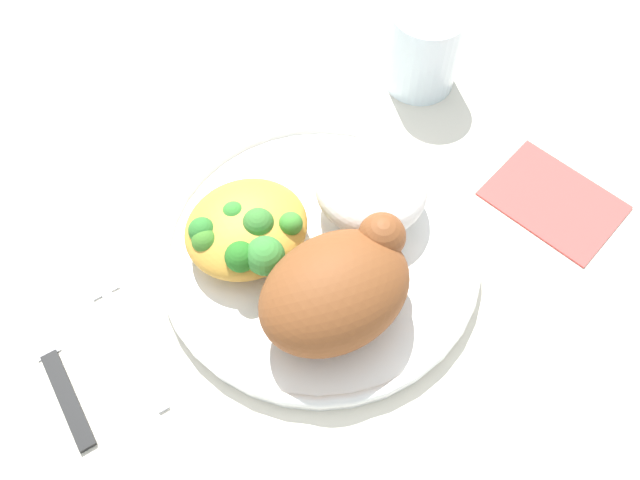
# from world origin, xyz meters

# --- Properties ---
(ground_plane) EXTENTS (2.00, 2.00, 0.00)m
(ground_plane) POSITION_xyz_m (0.00, 0.00, 0.00)
(ground_plane) COLOR silver
(plate) EXTENTS (0.26, 0.26, 0.02)m
(plate) POSITION_xyz_m (0.00, 0.00, 0.01)
(plate) COLOR white
(plate) RESTS_ON ground_plane
(roasted_chicken) EXTENTS (0.12, 0.09, 0.07)m
(roasted_chicken) POSITION_xyz_m (-0.02, -0.05, 0.05)
(roasted_chicken) COLOR brown
(roasted_chicken) RESTS_ON plate
(rice_pile) EXTENTS (0.09, 0.09, 0.05)m
(rice_pile) POSITION_xyz_m (0.06, 0.01, 0.04)
(rice_pile) COLOR white
(rice_pile) RESTS_ON plate
(mac_cheese_with_broccoli) EXTENTS (0.10, 0.09, 0.05)m
(mac_cheese_with_broccoli) POSITION_xyz_m (-0.05, 0.03, 0.04)
(mac_cheese_with_broccoli) COLOR gold
(mac_cheese_with_broccoli) RESTS_ON plate
(fork) EXTENTS (0.02, 0.14, 0.01)m
(fork) POSITION_xyz_m (-0.16, 0.04, 0.00)
(fork) COLOR silver
(fork) RESTS_ON ground_plane
(knife) EXTENTS (0.02, 0.19, 0.01)m
(knife) POSITION_xyz_m (-0.21, 0.04, 0.00)
(knife) COLOR black
(knife) RESTS_ON ground_plane
(water_glass) EXTENTS (0.07, 0.07, 0.08)m
(water_glass) POSITION_xyz_m (0.19, 0.11, 0.04)
(water_glass) COLOR silver
(water_glass) RESTS_ON ground_plane
(napkin) EXTENTS (0.10, 0.12, 0.00)m
(napkin) POSITION_xyz_m (0.20, -0.06, 0.00)
(napkin) COLOR #DB4C47
(napkin) RESTS_ON ground_plane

